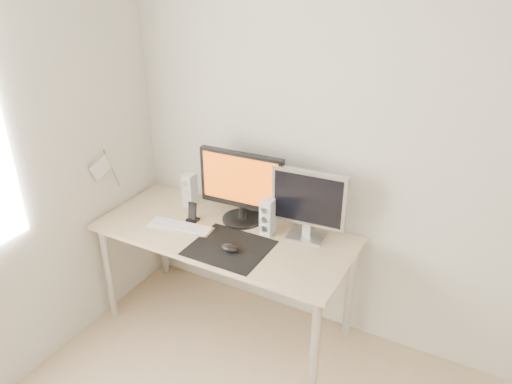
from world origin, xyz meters
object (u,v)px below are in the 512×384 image
(mouse, at_px, (230,248))
(main_monitor, at_px, (242,185))
(desk, at_px, (225,242))
(speaker_left, at_px, (190,190))
(speaker_right, at_px, (268,217))
(second_monitor, at_px, (309,202))
(keyboard, at_px, (180,226))
(phone_dock, at_px, (193,215))

(mouse, distance_m, main_monitor, 0.43)
(desk, xyz_separation_m, speaker_left, (-0.38, 0.19, 0.19))
(speaker_left, bearing_deg, speaker_right, -6.97)
(mouse, height_order, main_monitor, main_monitor)
(mouse, relative_size, desk, 0.07)
(mouse, distance_m, desk, 0.25)
(second_monitor, relative_size, speaker_right, 1.96)
(desk, relative_size, speaker_right, 6.94)
(speaker_left, height_order, speaker_right, same)
(speaker_right, bearing_deg, second_monitor, 16.80)
(desk, xyz_separation_m, main_monitor, (0.03, 0.17, 0.33))
(second_monitor, bearing_deg, speaker_left, 179.57)
(second_monitor, height_order, speaker_left, second_monitor)
(mouse, relative_size, keyboard, 0.25)
(desk, xyz_separation_m, keyboard, (-0.27, -0.09, 0.09))
(main_monitor, relative_size, phone_dock, 4.27)
(mouse, height_order, speaker_left, speaker_left)
(phone_dock, bearing_deg, speaker_left, 128.60)
(speaker_right, relative_size, keyboard, 0.53)
(second_monitor, distance_m, speaker_right, 0.27)
(mouse, relative_size, speaker_right, 0.46)
(main_monitor, relative_size, second_monitor, 1.22)
(main_monitor, height_order, second_monitor, main_monitor)
(mouse, height_order, speaker_right, speaker_right)
(keyboard, xyz_separation_m, phone_dock, (0.02, 0.11, 0.03))
(mouse, relative_size, second_monitor, 0.24)
(mouse, xyz_separation_m, main_monitor, (-0.11, 0.34, 0.23))
(desk, bearing_deg, speaker_left, 153.88)
(desk, relative_size, main_monitor, 2.90)
(desk, bearing_deg, main_monitor, 80.09)
(desk, relative_size, second_monitor, 3.54)
(desk, bearing_deg, mouse, -50.03)
(keyboard, height_order, phone_dock, phone_dock)
(speaker_left, relative_size, keyboard, 0.53)
(main_monitor, bearing_deg, second_monitor, 1.34)
(main_monitor, distance_m, phone_dock, 0.38)
(keyboard, bearing_deg, main_monitor, 41.15)
(main_monitor, xyz_separation_m, speaker_right, (0.21, -0.06, -0.14))
(main_monitor, xyz_separation_m, second_monitor, (0.44, 0.01, -0.01))
(mouse, relative_size, main_monitor, 0.19)
(desk, height_order, main_monitor, main_monitor)
(mouse, relative_size, speaker_left, 0.46)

